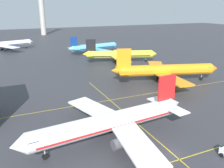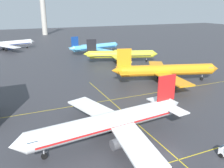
{
  "view_description": "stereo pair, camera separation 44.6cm",
  "coord_description": "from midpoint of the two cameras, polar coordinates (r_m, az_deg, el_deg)",
  "views": [
    {
      "loc": [
        -26.9,
        -31.26,
        27.17
      ],
      "look_at": [
        0.49,
        29.98,
        5.27
      ],
      "focal_mm": 38.03,
      "sensor_mm": 36.0,
      "label": 1
    },
    {
      "loc": [
        -26.49,
        -31.44,
        27.17
      ],
      "look_at": [
        0.49,
        29.98,
        5.27
      ],
      "focal_mm": 38.03,
      "sensor_mm": 36.0,
      "label": 2
    }
  ],
  "objects": [
    {
      "name": "control_tower",
      "position": [
        254.34,
        -16.58,
        16.72
      ],
      "size": [
        8.82,
        8.82,
        42.26
      ],
      "color": "#ADA89E",
      "rests_on": "ground"
    },
    {
      "name": "airliner_third_row",
      "position": [
        121.57,
        1.76,
        7.1
      ],
      "size": [
        37.01,
        31.69,
        11.86
      ],
      "color": "yellow",
      "rests_on": "ground"
    },
    {
      "name": "airliner_far_left_stand",
      "position": [
        147.07,
        -4.44,
        8.85
      ],
      "size": [
        34.93,
        29.69,
        10.91
      ],
      "color": "#5BB7E5",
      "rests_on": "ground"
    },
    {
      "name": "airliner_far_right_stand",
      "position": [
        170.11,
        -24.38,
        8.67
      ],
      "size": [
        36.93,
        31.57,
        11.76
      ],
      "color": "white",
      "rests_on": "ground"
    },
    {
      "name": "taxiway_markings",
      "position": [
        59.4,
        5.64,
        -9.23
      ],
      "size": [
        135.43,
        71.39,
        0.01
      ],
      "color": "yellow",
      "rests_on": "ground"
    },
    {
      "name": "ground_plane",
      "position": [
        49.33,
        14.12,
        -15.96
      ],
      "size": [
        600.0,
        600.0,
        0.0
      ],
      "primitive_type": "plane",
      "color": "#333338"
    },
    {
      "name": "airliner_second_row",
      "position": [
        91.51,
        12.5,
        3.24
      ],
      "size": [
        40.79,
        34.82,
        12.93
      ],
      "color": "orange",
      "rests_on": "ground"
    },
    {
      "name": "airliner_front_gate",
      "position": [
        50.32,
        -0.57,
        -9.11
      ],
      "size": [
        39.42,
        33.84,
        12.25
      ],
      "color": "white",
      "rests_on": "ground"
    }
  ]
}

